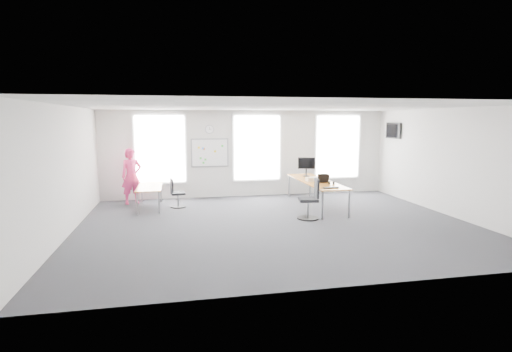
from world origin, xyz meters
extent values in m
plane|color=#26262B|center=(0.00, 0.00, 0.00)|extent=(10.00, 10.00, 0.00)
plane|color=silver|center=(0.00, 0.00, 3.00)|extent=(10.00, 10.00, 0.00)
plane|color=silver|center=(0.00, 4.00, 1.50)|extent=(10.00, 0.00, 10.00)
plane|color=silver|center=(0.00, -4.00, 1.50)|extent=(10.00, 0.00, 10.00)
plane|color=silver|center=(-5.00, 0.00, 1.50)|extent=(0.00, 10.00, 10.00)
plane|color=silver|center=(5.00, 0.00, 1.50)|extent=(0.00, 10.00, 10.00)
cube|color=white|center=(-3.00, 3.97, 1.70)|extent=(1.60, 0.06, 2.20)
cube|color=white|center=(0.30, 3.97, 1.70)|extent=(1.60, 0.06, 2.20)
cube|color=white|center=(3.30, 3.97, 1.70)|extent=(1.60, 0.06, 2.20)
cube|color=orange|center=(1.71, 1.83, 0.80)|extent=(0.89, 3.34, 0.03)
cylinder|color=gray|center=(1.33, 0.22, 0.39)|extent=(0.06, 0.06, 0.78)
cylinder|color=gray|center=(2.10, 0.22, 0.39)|extent=(0.06, 0.06, 0.78)
cylinder|color=gray|center=(1.33, 3.44, 0.39)|extent=(0.06, 0.06, 0.78)
cylinder|color=gray|center=(2.10, 3.44, 0.39)|extent=(0.06, 0.06, 0.78)
cube|color=orange|center=(-3.31, 2.69, 0.65)|extent=(0.73, 1.82, 0.03)
cylinder|color=gray|center=(-3.61, 1.84, 0.32)|extent=(0.05, 0.05, 0.64)
cylinder|color=gray|center=(-3.00, 1.84, 0.32)|extent=(0.05, 0.05, 0.64)
cylinder|color=gray|center=(-3.61, 3.54, 0.32)|extent=(0.05, 0.05, 0.64)
cylinder|color=gray|center=(-3.00, 3.54, 0.32)|extent=(0.05, 0.05, 0.64)
cylinder|color=black|center=(0.98, 0.39, 0.02)|extent=(0.59, 0.59, 0.03)
cylinder|color=gray|center=(0.98, 0.39, 0.27)|extent=(0.07, 0.07, 0.47)
cube|color=black|center=(0.98, 0.39, 0.53)|extent=(0.57, 0.57, 0.08)
cube|color=black|center=(1.20, 0.35, 0.85)|extent=(0.13, 0.48, 0.51)
cylinder|color=black|center=(-2.47, 2.60, 0.01)|extent=(0.48, 0.48, 0.03)
cylinder|color=gray|center=(-2.47, 2.60, 0.22)|extent=(0.05, 0.05, 0.38)
cube|color=black|center=(-2.47, 2.60, 0.43)|extent=(0.46, 0.46, 0.06)
cube|color=black|center=(-2.65, 2.57, 0.69)|extent=(0.10, 0.39, 0.41)
imported|color=#CE2E68|center=(-3.90, 3.42, 0.89)|extent=(0.76, 0.64, 1.78)
cube|color=white|center=(-1.35, 3.97, 1.55)|extent=(1.20, 0.03, 0.90)
cylinder|color=gray|center=(-1.35, 3.97, 2.35)|extent=(0.30, 0.04, 0.30)
cube|color=black|center=(4.95, 3.00, 2.30)|extent=(0.06, 0.90, 0.55)
cube|color=black|center=(1.63, 0.45, 0.82)|extent=(0.43, 0.21, 0.02)
ellipsoid|color=black|center=(1.86, 0.46, 0.83)|extent=(0.10, 0.12, 0.04)
cylinder|color=black|center=(1.84, 0.88, 0.82)|extent=(0.08, 0.08, 0.01)
cylinder|color=black|center=(1.85, 1.07, 0.85)|extent=(0.04, 0.08, 0.08)
cylinder|color=black|center=(1.98, 1.07, 0.85)|extent=(0.04, 0.08, 0.08)
cylinder|color=gold|center=(1.85, 1.07, 0.85)|extent=(0.01, 0.09, 0.09)
cube|color=black|center=(1.92, 1.07, 0.90)|extent=(0.15, 0.02, 0.01)
cube|color=black|center=(1.79, 1.43, 0.95)|extent=(0.34, 0.11, 0.27)
cube|color=#EC4A10|center=(1.79, 1.35, 0.94)|extent=(0.32, 0.12, 0.25)
cube|color=black|center=(1.79, 1.34, 0.95)|extent=(0.34, 0.13, 0.26)
cube|color=beige|center=(1.57, 1.77, 0.87)|extent=(0.36, 0.28, 0.12)
cylinder|color=black|center=(1.73, 2.81, 0.82)|extent=(0.23, 0.23, 0.02)
cylinder|color=black|center=(1.73, 2.81, 0.94)|extent=(0.05, 0.05, 0.23)
cube|color=black|center=(1.73, 2.79, 1.25)|extent=(0.55, 0.20, 0.38)
cube|color=black|center=(1.73, 2.77, 1.25)|extent=(0.50, 0.16, 0.33)
camera|label=1|loc=(-2.52, -9.71, 2.67)|focal=28.00mm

